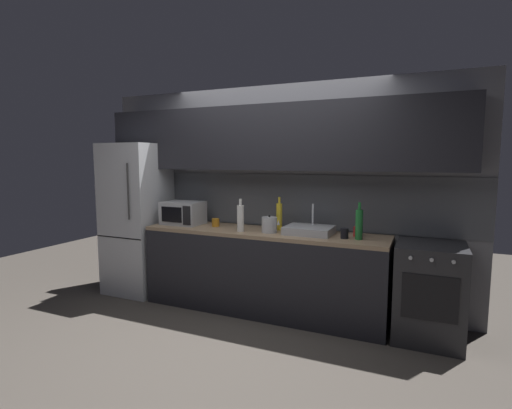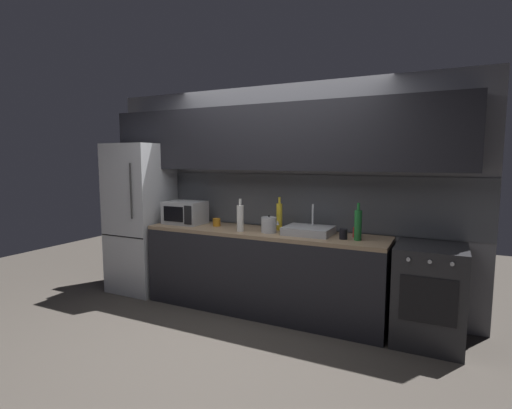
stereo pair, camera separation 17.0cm
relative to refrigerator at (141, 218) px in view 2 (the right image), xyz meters
The scene contains 14 objects.
ground_plane 2.15m from the refrigerator, 27.70° to the right, with size 10.00×10.00×0.00m, color #3D3833.
back_wall 1.85m from the refrigerator, ahead, with size 4.41×0.44×2.50m.
counter_run 1.78m from the refrigerator, ahead, with size 2.67×0.60×0.90m.
refrigerator is the anchor object (origin of this frame).
oven_range 3.42m from the refrigerator, ahead, with size 0.60×0.62×0.90m.
microwave 0.69m from the refrigerator, ahead, with size 0.46×0.35×0.27m.
sink_basin 2.23m from the refrigerator, ahead, with size 0.48×0.38×0.30m.
kettle 1.82m from the refrigerator, ahead, with size 0.20×0.16×0.19m.
wine_bottle_white 1.53m from the refrigerator, ahead, with size 0.07×0.07×0.35m.
wine_bottle_green 2.75m from the refrigerator, ahead, with size 0.07×0.07×0.36m.
wine_bottle_yellow 1.87m from the refrigerator, ahead, with size 0.07×0.07×0.36m.
mug_amber 1.12m from the refrigerator, ahead, with size 0.09×0.09×0.09m, color #B27019.
mug_dark 2.61m from the refrigerator, ahead, with size 0.08×0.08×0.10m, color black.
mug_red 2.71m from the refrigerator, ahead, with size 0.08×0.08×0.10m, color #A82323.
Camera 2 is at (1.77, -2.84, 1.67)m, focal length 27.29 mm.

